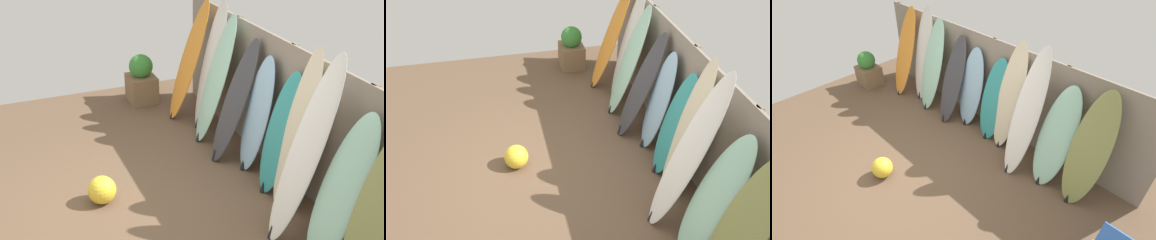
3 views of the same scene
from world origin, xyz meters
TOP-DOWN VIEW (x-y plane):
  - ground at (0.00, 0.00)m, footprint 7.68×7.68m
  - fence_back at (-0.00, 2.01)m, footprint 6.08×0.11m
  - surfboard_orange_0 at (-2.17, 1.54)m, footprint 0.53×0.73m
  - surfboard_white_1 at (-1.69, 1.70)m, footprint 0.51×0.54m
  - surfboard_seafoam_2 at (-1.27, 1.59)m, footprint 0.52×0.64m
  - surfboard_charcoal_3 at (-0.65, 1.58)m, footprint 0.50×0.72m
  - surfboard_skyblue_4 at (-0.27, 1.71)m, footprint 0.54×0.42m
  - surfboard_teal_5 at (0.32, 1.71)m, footprint 0.54×0.48m
  - surfboard_cream_6 at (0.65, 1.72)m, footprint 0.55×0.50m
  - surfboard_white_7 at (1.17, 1.48)m, footprint 0.52×0.87m
  - surfboard_seafoam_8 at (1.69, 1.58)m, footprint 0.59×0.70m
  - surfboard_olive_9 at (2.21, 1.58)m, footprint 0.60×0.69m
  - planter_box at (-3.06, 1.02)m, footprint 0.53×0.46m
  - beach_ball at (-0.25, -0.40)m, footprint 0.35×0.35m

SIDE VIEW (x-z plane):
  - ground at x=0.00m, z-range 0.00..0.00m
  - beach_ball at x=-0.25m, z-range 0.00..0.35m
  - planter_box at x=-3.06m, z-range -0.04..0.81m
  - surfboard_teal_5 at x=0.32m, z-range -0.01..1.56m
  - surfboard_skyblue_4 at x=-0.27m, z-range -0.01..1.59m
  - surfboard_seafoam_8 at x=1.69m, z-range -0.01..1.62m
  - surfboard_charcoal_3 at x=-0.65m, z-range -0.02..1.69m
  - surfboard_olive_9 at x=2.21m, z-range -0.01..1.78m
  - fence_back at x=0.00m, z-range 0.00..1.80m
  - surfboard_seafoam_2 at x=-1.27m, z-range -0.01..1.89m
  - surfboard_orange_0 at x=-2.17m, z-range -0.01..1.92m
  - surfboard_cream_6 at x=0.65m, z-range -0.01..1.97m
  - surfboard_white_1 at x=-1.69m, z-range -0.02..2.01m
  - surfboard_white_7 at x=1.17m, z-range -0.01..2.06m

